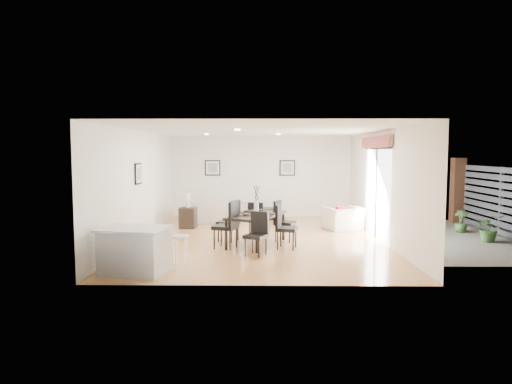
{
  "coord_description": "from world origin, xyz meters",
  "views": [
    {
      "loc": [
        0.06,
        -11.28,
        2.17
      ],
      "look_at": [
        -0.1,
        0.4,
        1.15
      ],
      "focal_mm": 32.0,
      "sensor_mm": 36.0,
      "label": 1
    }
  ],
  "objects_px": {
    "sofa": "(218,212)",
    "bar_stool": "(180,241)",
    "dining_chair_foot": "(256,217)",
    "dining_chair_wnear": "(229,222)",
    "armchair": "(344,219)",
    "dining_chair_enear": "(283,224)",
    "dining_chair_wfar": "(231,218)",
    "side_table": "(188,218)",
    "kitchen_island": "(135,250)",
    "dining_chair_head": "(257,231)",
    "dining_chair_efar": "(282,219)",
    "coffee_table": "(264,214)",
    "dining_table": "(256,217)"
  },
  "relations": [
    {
      "from": "kitchen_island",
      "to": "dining_chair_wfar",
      "type": "bearing_deg",
      "value": 73.29
    },
    {
      "from": "bar_stool",
      "to": "dining_chair_wfar",
      "type": "bearing_deg",
      "value": 76.2
    },
    {
      "from": "dining_chair_wnear",
      "to": "dining_chair_wfar",
      "type": "xyz_separation_m",
      "value": [
        -0.01,
        0.86,
        -0.04
      ]
    },
    {
      "from": "dining_chair_wnear",
      "to": "dining_chair_efar",
      "type": "xyz_separation_m",
      "value": [
        1.22,
        0.93,
        -0.05
      ]
    },
    {
      "from": "dining_chair_wnear",
      "to": "dining_chair_enear",
      "type": "xyz_separation_m",
      "value": [
        1.22,
        0.05,
        -0.05
      ]
    },
    {
      "from": "dining_chair_foot",
      "to": "bar_stool",
      "type": "distance_m",
      "value": 3.85
    },
    {
      "from": "dining_chair_foot",
      "to": "kitchen_island",
      "type": "xyz_separation_m",
      "value": [
        -2.14,
        -3.62,
        -0.08
      ]
    },
    {
      "from": "dining_chair_enear",
      "to": "dining_chair_foot",
      "type": "bearing_deg",
      "value": 36.55
    },
    {
      "from": "dining_chair_wfar",
      "to": "kitchen_island",
      "type": "relative_size",
      "value": 0.76
    },
    {
      "from": "armchair",
      "to": "dining_chair_enear",
      "type": "height_order",
      "value": "dining_chair_enear"
    },
    {
      "from": "sofa",
      "to": "dining_chair_foot",
      "type": "bearing_deg",
      "value": 98.95
    },
    {
      "from": "dining_chair_wnear",
      "to": "dining_chair_wfar",
      "type": "height_order",
      "value": "dining_chair_wnear"
    },
    {
      "from": "dining_chair_wnear",
      "to": "armchair",
      "type": "bearing_deg",
      "value": 149.45
    },
    {
      "from": "dining_chair_wnear",
      "to": "dining_table",
      "type": "bearing_deg",
      "value": 147.02
    },
    {
      "from": "dining_chair_efar",
      "to": "coffee_table",
      "type": "bearing_deg",
      "value": 27.83
    },
    {
      "from": "dining_chair_efar",
      "to": "bar_stool",
      "type": "height_order",
      "value": "dining_chair_efar"
    },
    {
      "from": "dining_chair_foot",
      "to": "dining_chair_wfar",
      "type": "bearing_deg",
      "value": 61.25
    },
    {
      "from": "coffee_table",
      "to": "kitchen_island",
      "type": "bearing_deg",
      "value": -104.71
    },
    {
      "from": "armchair",
      "to": "side_table",
      "type": "bearing_deg",
      "value": -24.11
    },
    {
      "from": "dining_chair_foot",
      "to": "side_table",
      "type": "relative_size",
      "value": 1.5
    },
    {
      "from": "dining_chair_efar",
      "to": "dining_chair_enear",
      "type": "bearing_deg",
      "value": -158.88
    },
    {
      "from": "dining_chair_enear",
      "to": "armchair",
      "type": "bearing_deg",
      "value": -22.31
    },
    {
      "from": "dining_chair_enear",
      "to": "side_table",
      "type": "xyz_separation_m",
      "value": [
        -2.6,
        2.75,
        -0.26
      ]
    },
    {
      "from": "dining_chair_efar",
      "to": "kitchen_island",
      "type": "xyz_separation_m",
      "value": [
        -2.77,
        -3.0,
        -0.14
      ]
    },
    {
      "from": "dining_chair_enear",
      "to": "kitchen_island",
      "type": "bearing_deg",
      "value": 141.35
    },
    {
      "from": "dining_chair_foot",
      "to": "bar_stool",
      "type": "xyz_separation_m",
      "value": [
        -1.32,
        -3.62,
        0.09
      ]
    },
    {
      "from": "dining_chair_wnear",
      "to": "dining_chair_foot",
      "type": "bearing_deg",
      "value": 178.66
    },
    {
      "from": "dining_chair_efar",
      "to": "kitchen_island",
      "type": "bearing_deg",
      "value": 158.68
    },
    {
      "from": "sofa",
      "to": "dining_chair_wfar",
      "type": "height_order",
      "value": "dining_chair_wfar"
    },
    {
      "from": "bar_stool",
      "to": "kitchen_island",
      "type": "bearing_deg",
      "value": 180.0
    },
    {
      "from": "dining_chair_enear",
      "to": "kitchen_island",
      "type": "height_order",
      "value": "dining_chair_enear"
    },
    {
      "from": "side_table",
      "to": "dining_chair_wfar",
      "type": "bearing_deg",
      "value": -54.58
    },
    {
      "from": "sofa",
      "to": "dining_chair_wfar",
      "type": "relative_size",
      "value": 2.14
    },
    {
      "from": "bar_stool",
      "to": "dining_chair_head",
      "type": "bearing_deg",
      "value": 46.68
    },
    {
      "from": "dining_table",
      "to": "bar_stool",
      "type": "relative_size",
      "value": 2.82
    },
    {
      "from": "dining_table",
      "to": "dining_chair_efar",
      "type": "relative_size",
      "value": 1.95
    },
    {
      "from": "coffee_table",
      "to": "bar_stool",
      "type": "distance_m",
      "value": 6.86
    },
    {
      "from": "dining_chair_wnear",
      "to": "dining_chair_enear",
      "type": "bearing_deg",
      "value": 111.94
    },
    {
      "from": "dining_chair_enear",
      "to": "kitchen_island",
      "type": "relative_size",
      "value": 0.74
    },
    {
      "from": "dining_chair_enear",
      "to": "coffee_table",
      "type": "distance_m",
      "value": 4.59
    },
    {
      "from": "sofa",
      "to": "bar_stool",
      "type": "distance_m",
      "value": 6.06
    },
    {
      "from": "dining_chair_wfar",
      "to": "dining_chair_efar",
      "type": "bearing_deg",
      "value": 116.65
    },
    {
      "from": "sofa",
      "to": "side_table",
      "type": "bearing_deg",
      "value": 39.88
    },
    {
      "from": "dining_chair_wfar",
      "to": "dining_chair_enear",
      "type": "bearing_deg",
      "value": 80.02
    },
    {
      "from": "dining_table",
      "to": "dining_chair_foot",
      "type": "distance_m",
      "value": 1.09
    },
    {
      "from": "dining_chair_enear",
      "to": "dining_chair_head",
      "type": "distance_m",
      "value": 0.88
    },
    {
      "from": "armchair",
      "to": "sofa",
      "type": "bearing_deg",
      "value": -42.19
    },
    {
      "from": "dining_chair_head",
      "to": "dining_chair_foot",
      "type": "relative_size",
      "value": 1.03
    },
    {
      "from": "side_table",
      "to": "bar_stool",
      "type": "relative_size",
      "value": 0.87
    },
    {
      "from": "dining_chair_enear",
      "to": "dining_chair_foot",
      "type": "height_order",
      "value": "dining_chair_enear"
    }
  ]
}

